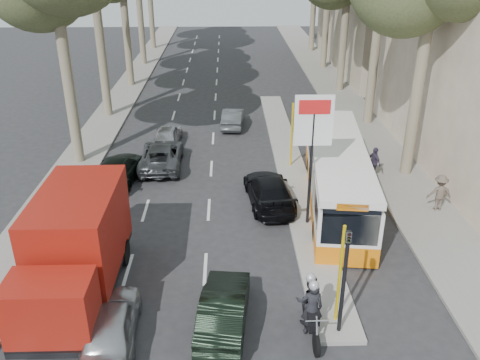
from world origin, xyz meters
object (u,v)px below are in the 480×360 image
object	(u,v)px
city_bus	(337,174)
red_truck	(76,247)
motorcycle	(310,306)
silver_hatchback	(112,323)
dark_hatchback	(224,308)

from	to	relation	value
city_bus	red_truck	bearing A→B (deg)	-140.73
red_truck	motorcycle	world-z (taller)	red_truck
silver_hatchback	motorcycle	distance (m)	5.90
silver_hatchback	red_truck	distance (m)	2.96
silver_hatchback	city_bus	size ratio (longest dim) A/B	0.35
dark_hatchback	red_truck	size ratio (longest dim) A/B	0.60
motorcycle	silver_hatchback	bearing A→B (deg)	-179.13
dark_hatchback	motorcycle	world-z (taller)	motorcycle
silver_hatchback	red_truck	xyz separation A→B (m)	(-1.48, 2.28, 1.19)
dark_hatchback	city_bus	xyz separation A→B (m)	(5.00, 8.00, 0.81)
silver_hatchback	dark_hatchback	bearing A→B (deg)	-173.65
silver_hatchback	city_bus	world-z (taller)	city_bus
silver_hatchback	city_bus	distance (m)	11.96
red_truck	city_bus	xyz separation A→B (m)	(9.78, 6.30, -0.37)
red_truck	motorcycle	size ratio (longest dim) A/B	2.80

